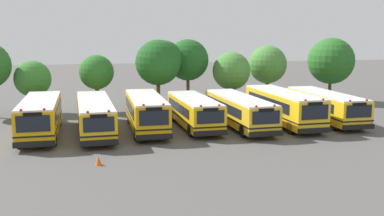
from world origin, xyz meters
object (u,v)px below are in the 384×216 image
Objects in this scene: tree_5 at (231,71)px; traffic_cone at (98,161)px; tree_1 at (32,78)px; tree_4 at (188,60)px; tree_6 at (268,65)px; tree_3 at (160,61)px; school_bus_2 at (146,112)px; tree_2 at (98,72)px; school_bus_1 at (95,115)px; school_bus_3 at (194,111)px; school_bus_0 at (41,116)px; school_bus_5 at (283,106)px; school_bus_6 at (325,106)px; tree_7 at (330,61)px; school_bus_4 at (239,110)px.

tree_5 is 10.67× the size of traffic_cone.
tree_1 is 15.05m from tree_4.
tree_3 is at bearing -169.44° from tree_6.
tree_2 is at bearing -69.27° from school_bus_2.
school_bus_3 is at bearing 178.57° from school_bus_1.
school_bus_0 reaches higher than school_bus_3.
school_bus_5 is 20.46× the size of traffic_cone.
tree_2 is at bearing -174.90° from tree_6.
school_bus_1 is 15.09m from school_bus_5.
school_bus_2 reaches higher than school_bus_6.
tree_3 is at bearing -175.77° from tree_7.
school_bus_4 reaches higher than traffic_cone.
school_bus_2 is 1.41× the size of tree_4.
school_bus_1 is (3.85, 0.09, -0.09)m from school_bus_0.
tree_7 is (13.83, 10.18, 3.12)m from school_bus_4.
tree_5 is 0.90× the size of tree_6.
school_bus_3 is (3.81, 0.10, -0.12)m from school_bus_2.
traffic_cone is (-0.56, -17.83, -3.50)m from tree_2.
school_bus_3 is (11.49, 0.10, -0.13)m from school_bus_0.
school_bus_0 is 18.93m from school_bus_5.
tree_4 reaches higher than school_bus_5.
school_bus_6 is 1.48× the size of tree_4.
tree_6 is at bearing -85.10° from school_bus_6.
school_bus_0 is 9.82m from tree_1.
tree_5 reaches higher than school_bus_0.
school_bus_0 is 1.05× the size of school_bus_2.
tree_1 is at bearing -176.29° from tree_4.
school_bus_6 is at bearing -26.43° from tree_2.
tree_3 is (5.81, -0.64, 1.00)m from tree_2.
school_bus_4 is at bearing -122.52° from tree_6.
tree_6 is 6.87m from tree_7.
tree_2 is at bearing -42.87° from school_bus_4.
school_bus_5 is 1.92× the size of tree_5.
tree_3 is 0.98× the size of tree_7.
tree_3 reaches higher than school_bus_1.
tree_3 is (6.35, 8.44, 3.40)m from school_bus_1.
tree_7 is 31.49m from traffic_cone.
school_bus_3 is 11.69m from traffic_cone.
school_bus_6 reaches higher than school_bus_4.
school_bus_5 is 1.54× the size of tree_7.
school_bus_6 is at bearing -21.30° from tree_1.
school_bus_6 is at bearing 178.37° from school_bus_3.
school_bus_4 is 20.60× the size of traffic_cone.
school_bus_0 is 17.33m from tree_4.
tree_1 is 0.80× the size of tree_6.
tree_3 is 13.08× the size of traffic_cone.
school_bus_5 is 1.56× the size of tree_4.
tree_5 is (17.49, 9.25, 2.16)m from school_bus_0.
tree_6 is at bearing -106.80° from school_bus_5.
school_bus_1 reaches higher than school_bus_6.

